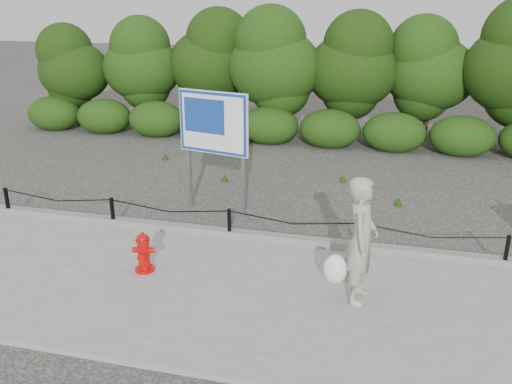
% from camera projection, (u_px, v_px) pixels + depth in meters
% --- Properties ---
extents(ground, '(90.00, 90.00, 0.00)m').
position_uv_depth(ground, '(230.00, 241.00, 10.62)').
color(ground, '#2D2B28').
rests_on(ground, ground).
extents(sidewalk, '(14.00, 4.00, 0.08)m').
position_uv_depth(sidewalk, '(194.00, 289.00, 8.78)').
color(sidewalk, gray).
rests_on(sidewalk, ground).
extents(curb, '(14.00, 0.22, 0.14)m').
position_uv_depth(curb, '(230.00, 233.00, 10.62)').
color(curb, slate).
rests_on(curb, sidewalk).
extents(chain_barrier, '(10.06, 0.06, 0.60)m').
position_uv_depth(chain_barrier, '(229.00, 220.00, 10.47)').
color(chain_barrier, black).
rests_on(chain_barrier, sidewalk).
extents(treeline, '(20.26, 3.57, 4.52)m').
position_uv_depth(treeline, '(342.00, 64.00, 17.67)').
color(treeline, black).
rests_on(treeline, ground).
extents(fire_hydrant, '(0.39, 0.41, 0.71)m').
position_uv_depth(fire_hydrant, '(144.00, 253.00, 9.19)').
color(fire_hydrant, '#C60807').
rests_on(fire_hydrant, sidewalk).
extents(pedestrian, '(0.78, 0.75, 1.99)m').
position_uv_depth(pedestrian, '(359.00, 242.00, 8.11)').
color(pedestrian, '#A7A08F').
rests_on(pedestrian, sidewalk).
extents(advertising_sign, '(1.64, 0.50, 2.68)m').
position_uv_depth(advertising_sign, '(213.00, 128.00, 11.51)').
color(advertising_sign, slate).
rests_on(advertising_sign, ground).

